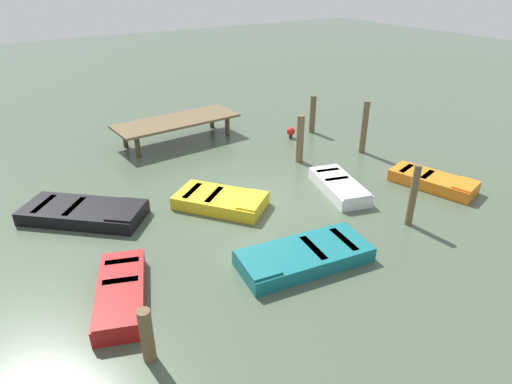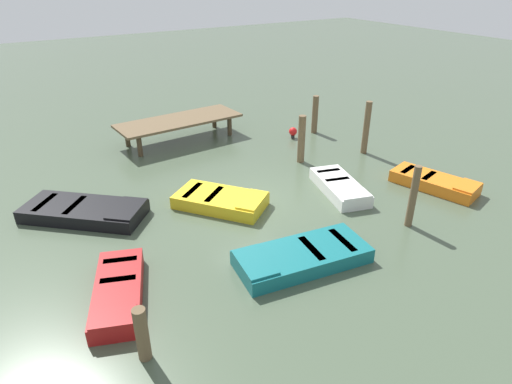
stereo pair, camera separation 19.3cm
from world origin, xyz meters
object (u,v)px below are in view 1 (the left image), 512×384
mooring_piling_far_right (147,336)px  rowboat_red (121,293)px  rowboat_white (339,186)px  rowboat_teal (303,256)px  rowboat_black (85,212)px  mooring_piling_near_right (364,127)px  mooring_piling_mid_left (300,139)px  marker_buoy (291,132)px  mooring_piling_center (413,196)px  dock_segment (177,122)px  mooring_piling_near_left (313,114)px  rowboat_orange (433,181)px  rowboat_yellow (221,200)px

mooring_piling_far_right → rowboat_red: bearing=88.3°
rowboat_white → rowboat_teal: 4.30m
rowboat_red → rowboat_black: size_ratio=0.80×
mooring_piling_near_right → mooring_piling_mid_left: mooring_piling_near_right is taller
rowboat_white → mooring_piling_near_right: (3.20, 2.17, 0.85)m
rowboat_red → marker_buoy: marker_buoy is taller
mooring_piling_near_right → mooring_piling_center: bearing=-120.8°
dock_segment → rowboat_red: size_ratio=1.82×
mooring_piling_mid_left → mooring_piling_near_left: bearing=43.0°
rowboat_white → mooring_piling_far_right: mooring_piling_far_right is taller
rowboat_orange → mooring_piling_near_left: bearing=164.3°
rowboat_red → rowboat_orange: (10.86, -0.04, -0.00)m
mooring_piling_far_right → marker_buoy: 12.84m
rowboat_black → marker_buoy: 9.67m
rowboat_red → mooring_piling_near_right: size_ratio=1.39×
dock_segment → rowboat_black: size_ratio=1.46×
rowboat_orange → mooring_piling_center: 3.03m
dock_segment → rowboat_black: 6.87m
mooring_piling_far_right → rowboat_orange: bearing=9.9°
rowboat_orange → mooring_piling_center: mooring_piling_center is taller
mooring_piling_center → mooring_piling_near_right: mooring_piling_near_right is taller
rowboat_teal → rowboat_black: (-4.16, 5.32, -0.00)m
dock_segment → mooring_piling_near_left: (5.59, -2.26, -0.00)m
rowboat_red → marker_buoy: bearing=144.2°
mooring_piling_near_right → marker_buoy: mooring_piling_near_right is taller
mooring_piling_center → mooring_piling_near_left: bearing=71.1°
rowboat_yellow → mooring_piling_far_right: size_ratio=2.54×
mooring_piling_mid_left → mooring_piling_center: bearing=-91.5°
rowboat_red → dock_segment: bearing=169.3°
dock_segment → rowboat_yellow: dock_segment is taller
rowboat_teal → mooring_piling_mid_left: (3.95, 5.30, 0.71)m
rowboat_teal → rowboat_orange: same height
mooring_piling_near_left → mooring_piling_far_right: bearing=-142.1°
rowboat_teal → rowboat_black: same height
rowboat_black → rowboat_orange: (10.64, -4.27, 0.00)m
rowboat_white → mooring_piling_far_right: 8.61m
mooring_piling_center → marker_buoy: bearing=79.5°
rowboat_teal → rowboat_red: (-4.37, 1.10, 0.00)m
rowboat_red → rowboat_white: bearing=120.3°
rowboat_white → mooring_piling_center: bearing=22.8°
rowboat_teal → rowboat_red: size_ratio=1.21×
rowboat_red → mooring_piling_center: bearing=101.5°
rowboat_red → mooring_piling_mid_left: 9.35m
rowboat_white → mooring_piling_near_left: bearing=165.8°
rowboat_black → mooring_piling_far_right: bearing=-50.9°
mooring_piling_near_left → marker_buoy: mooring_piling_near_left is taller
mooring_piling_far_right → mooring_piling_near_left: bearing=37.9°
mooring_piling_far_right → mooring_piling_mid_left: size_ratio=0.66×
rowboat_black → mooring_piling_center: (7.97, -5.48, 0.74)m
rowboat_yellow → mooring_piling_far_right: bearing=-79.2°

